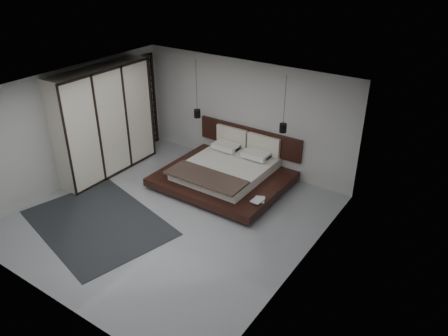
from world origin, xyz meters
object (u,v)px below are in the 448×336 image
Objects in this scene: bed at (226,172)px; pendant_right at (283,128)px; pendant_left at (197,113)px; wardrobe at (104,122)px; rug at (98,223)px; lattice_screen at (144,103)px.

pendant_right reaches higher than bed.
pendant_left is 2.32m from wardrobe.
pendant_left is 0.49× the size of rug.
rug is (-2.51, -3.45, -1.58)m from pendant_right.
lattice_screen reaches higher than rug.
bed is 1.07× the size of wardrobe.
pendant_left reaches higher than rug.
bed is 1.72m from pendant_left.
pendant_left is at bearing 158.31° from bed.
wardrobe is (-1.66, -1.63, -0.06)m from pendant_left.
pendant_left is 2.44m from pendant_right.
bed is at bearing 21.65° from wardrobe.
pendant_left reaches higher than lattice_screen.
lattice_screen is at bearing 117.55° from rug.
pendant_left is at bearing 180.00° from pendant_right.
lattice_screen is at bearing 179.15° from pendant_right.
pendant_left and pendant_right have the same top height.
lattice_screen is 1.92m from pendant_left.
pendant_left is 3.73m from rug.
wardrobe reaches higher than rug.
pendant_right reaches higher than lattice_screen.
pendant_left is at bearing 88.75° from rug.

